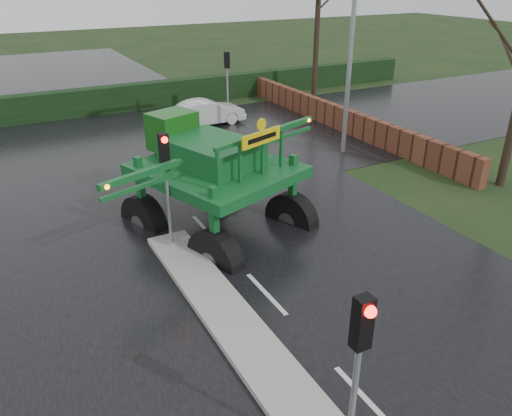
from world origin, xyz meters
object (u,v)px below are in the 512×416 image
traffic_signal_near (359,351)px  traffic_signal_far (227,70)px  white_sedan (207,125)px  crop_sprayer (207,185)px  traffic_signal_mid (165,166)px  street_light_right (348,12)px

traffic_signal_near → traffic_signal_far: size_ratio=1.00×
traffic_signal_near → traffic_signal_far: 22.42m
white_sedan → crop_sprayer: bearing=156.3°
traffic_signal_mid → traffic_signal_far: same height
traffic_signal_far → white_sedan: (-1.74, -1.06, -2.59)m
traffic_signal_far → traffic_signal_mid: bearing=58.1°
traffic_signal_near → crop_sprayer: bearing=84.1°
traffic_signal_mid → traffic_signal_far: size_ratio=1.00×
traffic_signal_near → traffic_signal_far: same height
traffic_signal_near → crop_sprayer: crop_sprayer is taller
traffic_signal_far → white_sedan: bearing=31.4°
traffic_signal_near → traffic_signal_mid: bearing=90.0°
traffic_signal_far → traffic_signal_near: bearing=69.6°
traffic_signal_mid → crop_sprayer: 1.40m
crop_sprayer → white_sedan: size_ratio=2.03×
traffic_signal_mid → traffic_signal_far: 14.75m
street_light_right → crop_sprayer: (-8.73, -5.64, -3.72)m
traffic_signal_mid → traffic_signal_far: (7.80, 12.52, 0.00)m
traffic_signal_near → white_sedan: size_ratio=0.87×
crop_sprayer → traffic_signal_far: bearing=43.8°
crop_sprayer → traffic_signal_mid: bearing=105.0°
traffic_signal_mid → crop_sprayer: crop_sprayer is taller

